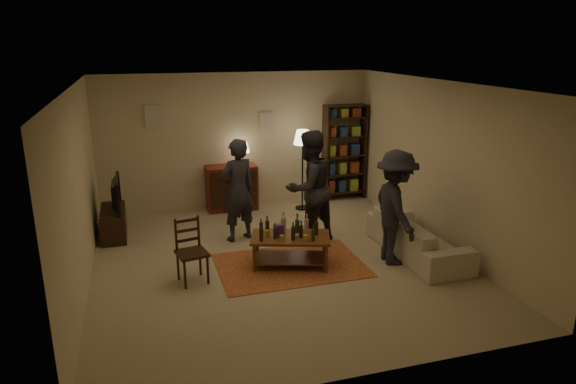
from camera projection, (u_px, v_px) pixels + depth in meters
name	position (u px, v px, depth m)	size (l,w,h in m)	color
floor	(277.00, 261.00, 7.99)	(6.00, 6.00, 0.00)	#C6B793
room_shell	(204.00, 119.00, 10.03)	(6.00, 6.00, 6.00)	beige
rug	(290.00, 265.00, 7.82)	(2.20, 1.50, 0.01)	maroon
coffee_table	(290.00, 240.00, 7.70)	(1.31, 0.97, 0.82)	brown
dining_chair	(190.00, 248.00, 7.21)	(0.48, 0.48, 0.94)	black
tv_stand	(113.00, 216.00, 8.86)	(0.40, 1.00, 1.06)	black
dresser	(232.00, 186.00, 10.29)	(1.00, 0.50, 1.36)	maroon
bookshelf	(344.00, 151.00, 10.87)	(0.90, 0.34, 2.02)	black
floor_lamp	(303.00, 143.00, 10.06)	(0.36, 0.36, 1.61)	black
sofa	(417.00, 237.00, 8.14)	(2.08, 0.81, 0.61)	beige
person_left	(238.00, 190.00, 8.60)	(0.64, 0.42, 1.76)	#282830
person_right	(309.00, 188.00, 8.49)	(0.93, 0.72, 1.91)	#28272E
person_by_sofa	(395.00, 208.00, 7.71)	(1.14, 0.65, 1.76)	#23242A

